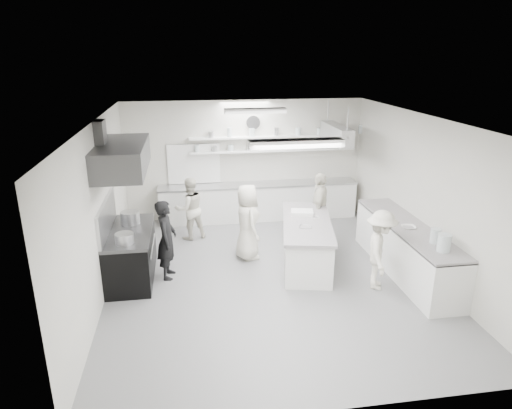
{
  "coord_description": "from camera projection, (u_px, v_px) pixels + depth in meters",
  "views": [
    {
      "loc": [
        -1.46,
        -7.69,
        4.11
      ],
      "look_at": [
        -0.17,
        0.6,
        1.28
      ],
      "focal_mm": 31.78,
      "sensor_mm": 36.0,
      "label": 1
    }
  ],
  "objects": [
    {
      "name": "cook_right",
      "position": [
        380.0,
        250.0,
        8.11
      ],
      "size": [
        0.86,
        1.09,
        1.48
      ],
      "primitive_type": "imported",
      "rotation": [
        0.0,
        0.0,
        1.19
      ],
      "color": "silver",
      "rests_on": "floor"
    },
    {
      "name": "pass_through_window",
      "position": [
        194.0,
        164.0,
        11.33
      ],
      "size": [
        1.3,
        0.04,
        1.0
      ],
      "primitive_type": "cube",
      "color": "black",
      "rests_on": "wall_back"
    },
    {
      "name": "back_counter",
      "position": [
        259.0,
        202.0,
        11.62
      ],
      "size": [
        5.0,
        0.6,
        0.92
      ],
      "primitive_type": "cube",
      "color": "white",
      "rests_on": "floor"
    },
    {
      "name": "bowl_island_a",
      "position": [
        306.0,
        228.0,
        8.74
      ],
      "size": [
        0.31,
        0.31,
        0.06
      ],
      "primitive_type": "imported",
      "rotation": [
        0.0,
        0.0,
        -0.31
      ],
      "color": "#B2B3B5",
      "rests_on": "prep_island"
    },
    {
      "name": "pot_rack",
      "position": [
        336.0,
        134.0,
        10.53
      ],
      "size": [
        0.3,
        1.6,
        0.4
      ],
      "primitive_type": "cube",
      "color": "#B2B3B5",
      "rests_on": "ceiling"
    },
    {
      "name": "cook_stove",
      "position": [
        167.0,
        240.0,
        8.49
      ],
      "size": [
        0.43,
        0.6,
        1.53
      ],
      "primitive_type": "imported",
      "rotation": [
        0.0,
        0.0,
        1.45
      ],
      "color": "black",
      "rests_on": "floor"
    },
    {
      "name": "wall_left",
      "position": [
        100.0,
        211.0,
        7.81
      ],
      "size": [
        0.04,
        7.0,
        3.0
      ],
      "primitive_type": "cube",
      "color": "beige",
      "rests_on": "floor"
    },
    {
      "name": "floor",
      "position": [
        270.0,
        277.0,
        8.73
      ],
      "size": [
        6.0,
        7.0,
        0.02
      ],
      "primitive_type": "cube",
      "color": "gray",
      "rests_on": "ground"
    },
    {
      "name": "shelf_upper",
      "position": [
        273.0,
        137.0,
        11.31
      ],
      "size": [
        4.2,
        0.26,
        0.04
      ],
      "primitive_type": "cube",
      "color": "white",
      "rests_on": "wall_back"
    },
    {
      "name": "stove",
      "position": [
        131.0,
        255.0,
        8.58
      ],
      "size": [
        0.8,
        1.8,
        0.9
      ],
      "primitive_type": "cube",
      "color": "black",
      "rests_on": "floor"
    },
    {
      "name": "bowl_island_b",
      "position": [
        315.0,
        218.0,
        9.24
      ],
      "size": [
        0.2,
        0.2,
        0.06
      ],
      "primitive_type": "imported",
      "rotation": [
        0.0,
        0.0,
        0.07
      ],
      "color": "white",
      "rests_on": "prep_island"
    },
    {
      "name": "wall_clock",
      "position": [
        253.0,
        122.0,
        11.21
      ],
      "size": [
        0.32,
        0.05,
        0.32
      ],
      "primitive_type": "cylinder",
      "rotation": [
        1.57,
        0.0,
        0.0
      ],
      "color": "silver",
      "rests_on": "wall_back"
    },
    {
      "name": "wall_right",
      "position": [
        424.0,
        195.0,
        8.68
      ],
      "size": [
        0.04,
        7.0,
        3.0
      ],
      "primitive_type": "cube",
      "color": "beige",
      "rests_on": "floor"
    },
    {
      "name": "wall_front",
      "position": [
        329.0,
        302.0,
        4.97
      ],
      "size": [
        6.0,
        0.04,
        3.0
      ],
      "primitive_type": "cube",
      "color": "beige",
      "rests_on": "floor"
    },
    {
      "name": "wall_back",
      "position": [
        245.0,
        160.0,
        11.52
      ],
      "size": [
        6.0,
        0.04,
        3.0
      ],
      "primitive_type": "cube",
      "color": "beige",
      "rests_on": "floor"
    },
    {
      "name": "cook_island_right",
      "position": [
        320.0,
        208.0,
        10.11
      ],
      "size": [
        0.74,
        1.02,
        1.61
      ],
      "primitive_type": "imported",
      "rotation": [
        0.0,
        0.0,
        -1.99
      ],
      "color": "silver",
      "rests_on": "floor"
    },
    {
      "name": "light_fixture_rear",
      "position": [
        255.0,
        111.0,
        9.47
      ],
      "size": [
        1.3,
        0.25,
        0.1
      ],
      "primitive_type": "cube",
      "color": "white",
      "rests_on": "ceiling"
    },
    {
      "name": "right_counter",
      "position": [
        406.0,
        250.0,
        8.77
      ],
      "size": [
        0.74,
        3.3,
        0.94
      ],
      "primitive_type": "cube",
      "color": "white",
      "rests_on": "floor"
    },
    {
      "name": "prep_island",
      "position": [
        306.0,
        243.0,
        9.18
      ],
      "size": [
        1.32,
        2.45,
        0.86
      ],
      "primitive_type": "cube",
      "rotation": [
        0.0,
        0.0,
        -0.21
      ],
      "color": "white",
      "rests_on": "floor"
    },
    {
      "name": "shelf_lower",
      "position": [
        273.0,
        150.0,
        11.42
      ],
      "size": [
        4.2,
        0.26,
        0.04
      ],
      "primitive_type": "cube",
      "color": "white",
      "rests_on": "wall_back"
    },
    {
      "name": "cook_island_left",
      "position": [
        247.0,
        222.0,
        9.3
      ],
      "size": [
        0.65,
        0.86,
        1.59
      ],
      "primitive_type": "imported",
      "rotation": [
        0.0,
        0.0,
        1.77
      ],
      "color": "silver",
      "rests_on": "floor"
    },
    {
      "name": "exhaust_hood",
      "position": [
        122.0,
        157.0,
        7.97
      ],
      "size": [
        0.85,
        2.0,
        0.5
      ],
      "primitive_type": "cube",
      "color": "#3E3E3F",
      "rests_on": "wall_left"
    },
    {
      "name": "light_fixture_front",
      "position": [
        296.0,
        143.0,
        6.1
      ],
      "size": [
        1.3,
        0.25,
        0.1
      ],
      "primitive_type": "cube",
      "color": "white",
      "rests_on": "ceiling"
    },
    {
      "name": "cook_back",
      "position": [
        190.0,
        208.0,
        10.31
      ],
      "size": [
        0.84,
        0.75,
        1.45
      ],
      "primitive_type": "imported",
      "rotation": [
        0.0,
        0.0,
        -2.82
      ],
      "color": "silver",
      "rests_on": "floor"
    },
    {
      "name": "ceiling",
      "position": [
        271.0,
        119.0,
        7.76
      ],
      "size": [
        6.0,
        7.0,
        0.02
      ],
      "primitive_type": "cube",
      "color": "white",
      "rests_on": "wall_back"
    },
    {
      "name": "stove_pot",
      "position": [
        130.0,
        219.0,
        8.71
      ],
      "size": [
        0.36,
        0.36,
        0.29
      ],
      "primitive_type": "cylinder",
      "color": "#B2B3B5",
      "rests_on": "stove"
    },
    {
      "name": "bowl_right",
      "position": [
        408.0,
        228.0,
        8.51
      ],
      "size": [
        0.31,
        0.31,
        0.07
      ],
      "primitive_type": "imported",
      "rotation": [
        0.0,
        0.0,
        -0.19
      ],
      "color": "white",
      "rests_on": "right_counter"
    }
  ]
}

